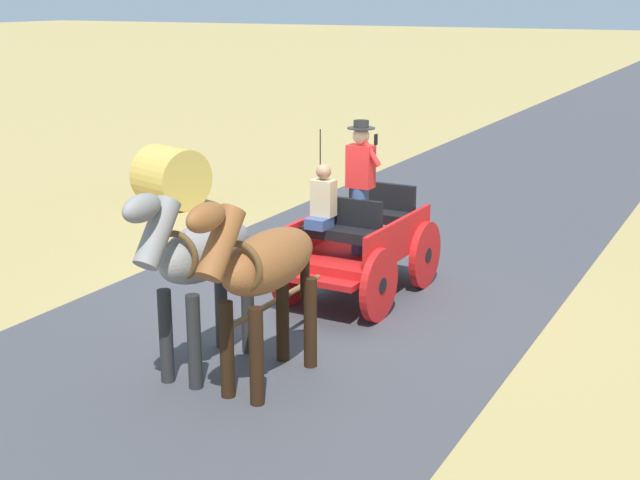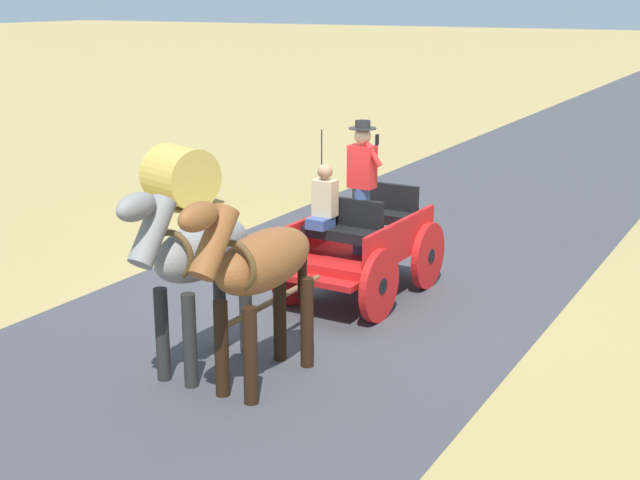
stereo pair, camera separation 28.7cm
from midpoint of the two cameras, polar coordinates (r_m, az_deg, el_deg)
name	(u,v)px [view 2 (the right image)]	position (r m, az deg, el deg)	size (l,w,h in m)	color
ground_plane	(328,297)	(12.22, 1.19, -3.71)	(200.00, 200.00, 0.00)	tan
road_surface	(328,296)	(12.21, 1.19, -3.69)	(5.99, 160.00, 0.01)	#424247
horse_drawn_carriage	(360,241)	(11.97, 3.31, -0.05)	(1.46, 4.51, 2.50)	red
horse_near_side	(259,267)	(9.11, -3.13, -1.78)	(0.61, 2.13, 2.21)	brown
horse_off_side	(197,256)	(9.57, -7.17, -1.03)	(0.59, 2.13, 2.21)	gray
hay_bale	(180,176)	(17.50, -8.61, 4.12)	(1.20, 1.20, 1.10)	gold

